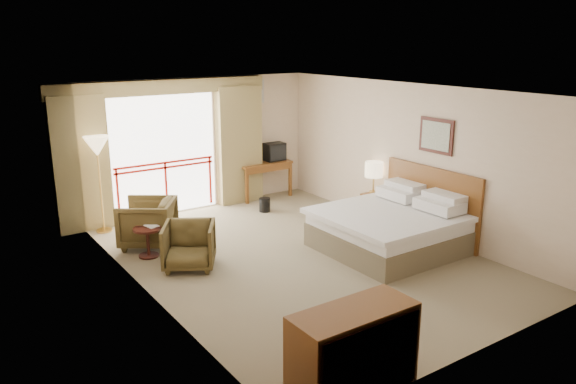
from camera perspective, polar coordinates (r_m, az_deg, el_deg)
floor at (r=9.24m, az=0.94°, el=-6.61°), size 7.00×7.00×0.00m
ceiling at (r=8.60m, az=1.02°, el=10.30°), size 7.00×7.00×0.00m
wall_back at (r=11.79m, az=-8.96°, el=4.89°), size 5.00×0.00×5.00m
wall_front at (r=6.43m, az=19.44°, el=-4.73°), size 5.00×0.00×5.00m
wall_left at (r=7.70m, az=-14.36°, el=-1.03°), size 0.00×7.00×7.00m
wall_right at (r=10.44m, az=12.25°, el=3.37°), size 0.00×7.00×7.00m
balcony_door at (r=11.49m, az=-12.49°, el=3.67°), size 2.40×0.00×2.40m
balcony_railing at (r=11.55m, az=-12.34°, el=1.77°), size 2.09×0.03×1.02m
curtain_left at (r=10.86m, az=-20.31°, el=2.67°), size 1.00×0.26×2.50m
curtain_right at (r=12.06m, az=-4.98°, el=4.77°), size 1.00×0.26×2.50m
valance at (r=11.20m, az=-12.69°, el=10.36°), size 4.40×0.22×0.28m
hvac_vent at (r=12.24m, az=-3.53°, el=10.15°), size 0.50×0.04×0.50m
bed at (r=9.60m, az=10.37°, el=-3.63°), size 2.13×2.06×0.97m
headboard at (r=10.19m, az=14.31°, el=-1.12°), size 0.06×2.10×1.30m
framed_art at (r=9.94m, az=14.81°, el=5.54°), size 0.04×0.72×0.60m
nightstand at (r=11.06m, az=8.74°, el=-1.59°), size 0.38×0.45×0.53m
table_lamp at (r=10.90m, az=8.72°, el=2.22°), size 0.35×0.35×0.62m
phone at (r=10.83m, az=9.15°, el=-0.29°), size 0.19×0.16×0.08m
desk at (r=12.54m, az=-2.70°, el=2.31°), size 1.23×0.59×0.81m
tv at (r=12.57m, az=-1.41°, el=4.11°), size 0.45×0.36×0.41m
coffee_maker at (r=12.25m, az=-3.98°, el=3.49°), size 0.15×0.15×0.28m
cup at (r=12.31m, az=-3.25°, el=3.13°), size 0.08×0.08×0.10m
wastebasket at (r=11.56m, az=-2.39°, el=-1.30°), size 0.27×0.27×0.28m
armchair_far at (r=10.03m, az=-13.93°, el=-5.27°), size 1.24×1.23×0.82m
armchair_near at (r=8.98m, az=-9.90°, el=-7.53°), size 1.07×1.07×0.72m
side_table at (r=9.42m, az=-14.07°, el=-4.47°), size 0.45×0.45×0.49m
book at (r=9.36m, az=-14.14°, el=-3.55°), size 0.21×0.26×0.02m
floor_lamp at (r=10.59m, az=-18.83°, el=4.06°), size 0.45×0.45×1.78m
dresser at (r=5.88m, az=6.67°, el=-15.63°), size 1.32×0.56×0.88m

